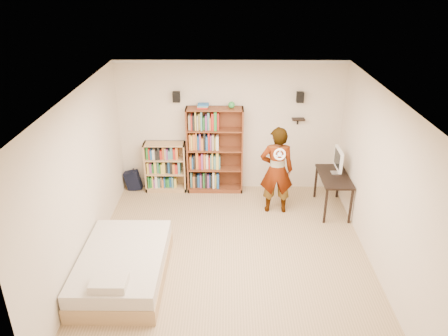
# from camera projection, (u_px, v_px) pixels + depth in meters

# --- Properties ---
(ground) EXTENTS (4.50, 5.00, 0.01)m
(ground) POSITION_uv_depth(u_px,v_px,m) (230.00, 257.00, 7.12)
(ground) COLOR tan
(ground) RESTS_ON ground
(room_shell) EXTENTS (4.52, 5.02, 2.71)m
(room_shell) POSITION_uv_depth(u_px,v_px,m) (231.00, 158.00, 6.38)
(room_shell) COLOR beige
(room_shell) RESTS_ON ground
(crown_molding) EXTENTS (4.50, 5.00, 0.06)m
(crown_molding) POSITION_uv_depth(u_px,v_px,m) (231.00, 97.00, 5.99)
(crown_molding) COLOR silver
(crown_molding) RESTS_ON room_shell
(speaker_left) EXTENTS (0.14, 0.12, 0.20)m
(speaker_left) POSITION_uv_depth(u_px,v_px,m) (176.00, 97.00, 8.46)
(speaker_left) COLOR black
(speaker_left) RESTS_ON room_shell
(speaker_right) EXTENTS (0.14, 0.12, 0.20)m
(speaker_right) POSITION_uv_depth(u_px,v_px,m) (300.00, 97.00, 8.44)
(speaker_right) COLOR black
(speaker_right) RESTS_ON room_shell
(wall_shelf) EXTENTS (0.25, 0.16, 0.02)m
(wall_shelf) POSITION_uv_depth(u_px,v_px,m) (298.00, 119.00, 8.64)
(wall_shelf) COLOR black
(wall_shelf) RESTS_ON room_shell
(tall_bookshelf) EXTENTS (1.13, 0.33, 1.80)m
(tall_bookshelf) POSITION_uv_depth(u_px,v_px,m) (215.00, 151.00, 8.86)
(tall_bookshelf) COLOR brown
(tall_bookshelf) RESTS_ON ground
(low_bookshelf) EXTENTS (0.84, 0.32, 1.05)m
(low_bookshelf) POSITION_uv_depth(u_px,v_px,m) (166.00, 167.00, 9.03)
(low_bookshelf) COLOR tan
(low_bookshelf) RESTS_ON ground
(computer_desk) EXTENTS (0.53, 1.07, 0.73)m
(computer_desk) POSITION_uv_depth(u_px,v_px,m) (332.00, 193.00, 8.36)
(computer_desk) COLOR black
(computer_desk) RESTS_ON ground
(imac) EXTENTS (0.15, 0.50, 0.49)m
(imac) POSITION_uv_depth(u_px,v_px,m) (337.00, 161.00, 8.20)
(imac) COLOR white
(imac) RESTS_ON computer_desk
(daybed) EXTENTS (1.25, 1.92, 0.57)m
(daybed) POSITION_uv_depth(u_px,v_px,m) (123.00, 263.00, 6.51)
(daybed) COLOR beige
(daybed) RESTS_ON ground
(person) EXTENTS (0.63, 0.42, 1.71)m
(person) POSITION_uv_depth(u_px,v_px,m) (277.00, 170.00, 8.11)
(person) COLOR black
(person) RESTS_ON ground
(wii_wheel) EXTENTS (0.22, 0.08, 0.22)m
(wii_wheel) POSITION_uv_depth(u_px,v_px,m) (280.00, 154.00, 7.63)
(wii_wheel) COLOR white
(wii_wheel) RESTS_ON person
(navy_bag) EXTENTS (0.33, 0.23, 0.44)m
(navy_bag) POSITION_uv_depth(u_px,v_px,m) (133.00, 180.00, 9.17)
(navy_bag) COLOR black
(navy_bag) RESTS_ON ground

